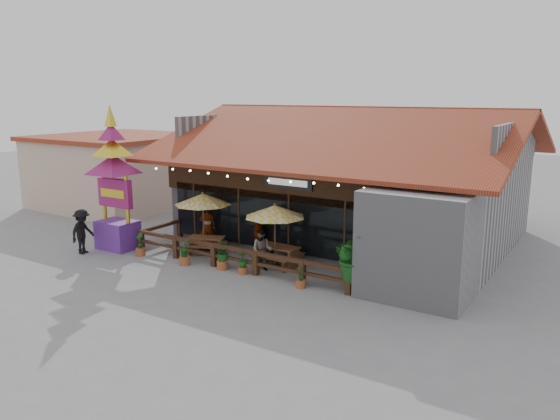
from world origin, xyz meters
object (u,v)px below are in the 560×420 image
Objects in this scene: picnic_table_left at (206,242)px; tropical_plant at (356,258)px; umbrella_left at (203,199)px; umbrella_right at (275,212)px; picnic_table_right at (278,252)px; pedestrian at (82,231)px; thai_sign_tower at (113,168)px.

tropical_plant is at bearing -6.98° from picnic_table_left.
umbrella_left is 1.07× the size of umbrella_right.
umbrella_right is at bearing -91.01° from picnic_table_right.
pedestrian reaches higher than picnic_table_right.
umbrella_left is 0.44× the size of thai_sign_tower.
picnic_table_left is at bearing 179.87° from umbrella_right.
umbrella_right reaches higher than pedestrian.
tropical_plant reaches higher than pedestrian.
picnic_table_left is (0.33, -0.23, -1.78)m from umbrella_left.
umbrella_left reaches higher than tropical_plant.
picnic_table_right is 8.00m from thai_sign_tower.
tropical_plant is (3.82, -0.88, -1.00)m from umbrella_right.
thai_sign_tower is (-7.23, -1.67, 2.99)m from picnic_table_right.
umbrella_left reaches higher than picnic_table_right.
pedestrian is (-11.70, -1.91, -0.26)m from tropical_plant.
thai_sign_tower is at bearing -153.42° from umbrella_left.
picnic_table_left is 5.25m from pedestrian.
pedestrian reaches higher than picnic_table_left.
umbrella_left is 1.82m from picnic_table_left.
umbrella_left is 4.17m from picnic_table_right.
thai_sign_tower is 2.97m from pedestrian.
picnic_table_right is 8.44m from pedestrian.
umbrella_right reaches higher than picnic_table_left.
picnic_table_left is 0.97× the size of pedestrian.
thai_sign_tower is at bearing -176.92° from tropical_plant.
picnic_table_left is at bearing -69.59° from pedestrian.
tropical_plant is 1.11× the size of pedestrian.
pedestrian is at bearing -170.74° from tropical_plant.
picnic_table_left is at bearing -176.95° from picnic_table_right.
thai_sign_tower reaches higher than picnic_table_left.
thai_sign_tower is 3.15× the size of tropical_plant.
umbrella_left is 1.59× the size of picnic_table_left.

